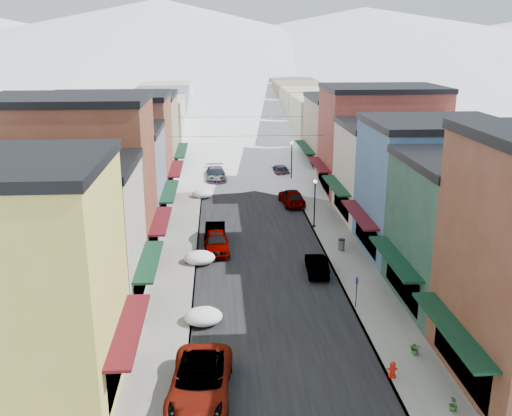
{
  "coord_description": "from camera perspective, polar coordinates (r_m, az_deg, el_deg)",
  "views": [
    {
      "loc": [
        -3.28,
        -20.42,
        16.44
      ],
      "look_at": [
        0.0,
        27.03,
        2.06
      ],
      "focal_mm": 40.0,
      "sensor_mm": 36.0,
      "label": 1
    }
  ],
  "objects": [
    {
      "name": "road",
      "position": [
        82.15,
        -1.59,
        5.27
      ],
      "size": [
        10.0,
        160.0,
        0.01
      ],
      "primitive_type": "cube",
      "color": "black",
      "rests_on": "ground"
    },
    {
      "name": "car_lane_silver",
      "position": [
        79.36,
        -2.55,
        5.46
      ],
      "size": [
        2.43,
        5.07,
        1.67
      ],
      "primitive_type": "imported",
      "rotation": [
        0.0,
        0.0,
        0.09
      ],
      "color": "#9A9CA2",
      "rests_on": "ground"
    },
    {
      "name": "parking_sign",
      "position": [
        36.32,
        10.02,
        -8.02
      ],
      "size": [
        0.11,
        0.27,
        2.04
      ],
      "color": "black",
      "rests_on": "sidewalk_right"
    },
    {
      "name": "car_silver_sedan",
      "position": [
        45.29,
        -4.0,
        -3.41
      ],
      "size": [
        2.15,
        4.86,
        1.63
      ],
      "primitive_type": "imported",
      "rotation": [
        0.0,
        0.0,
        0.05
      ],
      "color": "gray",
      "rests_on": "ground"
    },
    {
      "name": "bldg_l_brick_far",
      "position": [
        60.43,
        -14.37,
        5.87
      ],
      "size": [
        13.3,
        9.2,
        11.0
      ],
      "color": "brown",
      "rests_on": "ground"
    },
    {
      "name": "streetlamp_far",
      "position": [
        65.5,
        3.58,
        5.15
      ],
      "size": [
        0.41,
        0.41,
        4.88
      ],
      "color": "black",
      "rests_on": "sidewalk_right"
    },
    {
      "name": "trash_can",
      "position": [
        45.65,
        8.55,
        -3.65
      ],
      "size": [
        0.55,
        0.55,
        0.93
      ],
      "color": "#5B5D60",
      "rests_on": "sidewalk_right"
    },
    {
      "name": "overhead_cables",
      "position": [
        68.76,
        -1.19,
        8.25
      ],
      "size": [
        16.4,
        15.04,
        0.04
      ],
      "color": "black",
      "rests_on": "ground"
    },
    {
      "name": "distant_blocks",
      "position": [
        104.22,
        -2.16,
        9.95
      ],
      "size": [
        34.0,
        55.0,
        8.0
      ],
      "color": "gray",
      "rests_on": "ground"
    },
    {
      "name": "streetlamp_near",
      "position": [
        50.32,
        5.9,
        1.1
      ],
      "size": [
        0.36,
        0.36,
        4.33
      ],
      "color": "black",
      "rests_on": "sidewalk_right"
    },
    {
      "name": "mountain_ridge",
      "position": [
        298.04,
        -7.37,
        16.29
      ],
      "size": [
        670.0,
        340.0,
        34.0
      ],
      "color": "silver",
      "rests_on": "ground"
    },
    {
      "name": "car_white_suv",
      "position": [
        28.15,
        -5.61,
        -16.9
      ],
      "size": [
        3.27,
        6.32,
        1.7
      ],
      "primitive_type": "imported",
      "rotation": [
        0.0,
        0.0,
        -0.07
      ],
      "color": "silver",
      "rests_on": "ground"
    },
    {
      "name": "snow_pile_far",
      "position": [
        60.61,
        -5.33,
        1.45
      ],
      "size": [
        2.22,
        2.57,
        0.94
      ],
      "color": "white",
      "rests_on": "ground"
    },
    {
      "name": "car_black_sedan",
      "position": [
        69.56,
        2.41,
        3.75
      ],
      "size": [
        2.46,
        5.17,
        1.45
      ],
      "primitive_type": "imported",
      "rotation": [
        0.0,
        0.0,
        3.23
      ],
      "color": "black",
      "rests_on": "ground"
    },
    {
      "name": "planter_far",
      "position": [
        28.67,
        19.09,
        -18.06
      ],
      "size": [
        0.52,
        0.52,
        0.66
      ],
      "primitive_type": "imported",
      "rotation": [
        0.0,
        0.0,
        0.95
      ],
      "color": "#375E2B",
      "rests_on": "sidewalk_right"
    },
    {
      "name": "planter_near",
      "position": [
        32.4,
        15.62,
        -13.38
      ],
      "size": [
        0.74,
        0.69,
        0.67
      ],
      "primitive_type": "imported",
      "rotation": [
        0.0,
        0.0,
        -0.33
      ],
      "color": "#326C31",
      "rests_on": "sidewalk_right"
    },
    {
      "name": "fire_hydrant",
      "position": [
        30.2,
        13.49,
        -15.47
      ],
      "size": [
        0.5,
        0.38,
        0.85
      ],
      "color": "red",
      "rests_on": "sidewalk_right"
    },
    {
      "name": "bldg_l_cream",
      "position": [
        36.31,
        -19.59,
        -2.97
      ],
      "size": [
        11.3,
        8.2,
        9.5
      ],
      "color": "#B5AA91",
      "rests_on": "ground"
    },
    {
      "name": "bldg_r_blue",
      "position": [
        45.96,
        17.19,
        1.97
      ],
      "size": [
        11.3,
        9.2,
        10.5
      ],
      "color": "#3A5C84",
      "rests_on": "ground"
    },
    {
      "name": "car_lane_white",
      "position": [
        88.5,
        -0.58,
        6.6
      ],
      "size": [
        3.16,
        5.65,
        1.49
      ],
      "primitive_type": "imported",
      "rotation": [
        0.0,
        0.0,
        3.27
      ],
      "color": "silver",
      "rests_on": "ground"
    },
    {
      "name": "bldg_l_brick_near",
      "position": [
        43.43,
        -17.72,
        2.45
      ],
      "size": [
        12.3,
        8.2,
        12.5
      ],
      "color": "brown",
      "rests_on": "ground"
    },
    {
      "name": "sidewalk_right",
      "position": [
        82.66,
        3.0,
        5.38
      ],
      "size": [
        3.2,
        160.0,
        0.15
      ],
      "primitive_type": "cube",
      "color": "gray",
      "rests_on": "ground"
    },
    {
      "name": "bldg_r_tan",
      "position": [
        72.3,
        9.34,
        7.3
      ],
      "size": [
        11.3,
        11.2,
        9.5
      ],
      "color": "tan",
      "rests_on": "ground"
    },
    {
      "name": "bldg_r_brick_far",
      "position": [
        62.85,
        12.33,
        6.65
      ],
      "size": [
        13.3,
        9.2,
        11.5
      ],
      "color": "maroon",
      "rests_on": "ground"
    },
    {
      "name": "sidewalk_left",
      "position": [
        82.13,
        -6.22,
        5.23
      ],
      "size": [
        3.2,
        160.0,
        0.15
      ],
      "primitive_type": "cube",
      "color": "gray",
      "rests_on": "ground"
    },
    {
      "name": "bldg_r_cream",
      "position": [
        54.52,
        14.32,
        3.65
      ],
      "size": [
        12.3,
        9.2,
        9.0
      ],
      "color": "beige",
      "rests_on": "ground"
    },
    {
      "name": "bldg_l_yellow",
      "position": [
        28.44,
        -24.2,
        -6.82
      ],
      "size": [
        11.3,
        8.7,
        11.5
      ],
      "color": "#D2C24D",
      "rests_on": "ground"
    },
    {
      "name": "bldg_l_tan",
      "position": [
        70.07,
        -12.13,
        7.06
      ],
      "size": [
        11.3,
        11.2,
        10.0
      ],
      "color": "#90825F",
      "rests_on": "ground"
    },
    {
      "name": "bldg_l_grayblue",
      "position": [
        51.8,
        -14.89,
        2.93
      ],
      "size": [
        11.3,
        9.2,
        9.0
      ],
      "color": "slate",
      "rests_on": "ground"
    },
    {
      "name": "car_dark_hatch",
      "position": [
        47.3,
        -4.1,
        -2.58
      ],
      "size": [
        1.68,
        4.66,
        1.53
      ],
      "primitive_type": "imported",
      "rotation": [
        0.0,
        0.0,
        -0.01
      ],
      "color": "black",
      "rests_on": "ground"
    },
    {
      "name": "snow_pile_near",
      "position": [
        34.67,
        -5.25,
        -10.7
      ],
      "size": [
        2.28,
        2.6,
        0.96
      ],
      "color": "white",
      "rests_on": "ground"
    },
    {
      "name": "curb_right",
      "position": [
        82.49,
        1.93,
        5.37
      ],
      "size": [
        0.1,
        160.0,
        0.15
      ],
      "primitive_type": "cube",
      "color": "slate",
      "rests_on": "ground"
    },
    {
      "name": "snow_pile_mid",
      "position": [
        43.24,
        -5.63,
        -4.94
      ],
      "size": [
        2.33,
        2.63,
        0.98
      ],
      "color": "white",
      "rests_on": "ground"
    },
    {
      "name": "bldg_r_green",
      "position": [
        38.19,
        21.84,
        -2.25
      ],
      "size": [
        11.3,
        9.2,
        9.5
      ],
      "color": "#1F4132",
      "rests_on": "ground"
    },
    {
      "name": "car_silver_wagon",
      "position": [
        67.03,
        -4.04,
        3.32
      ],
      "size": [
        2.58,
        5.89,
        1.69
      ],
      "primitive_type": "imported",
      "rotation": [
        0.0,
        0.0,
        0.04
      ],
      "color": "#95979D",
      "rests_on": "ground"
    },
    {
      "name": "car_green_sedan",
      "position": [
        41.42,
        6.1,
        -5.67
      ],
      "size": [
        1.65,
        4.11,
        1.33
      ],
      "primitive_type": "imported",
      "rotation": [
        0.0,
        0.0,
        3.08
      ],
      "color": "black",
      "rests_on": "ground"
    },
    {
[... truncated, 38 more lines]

